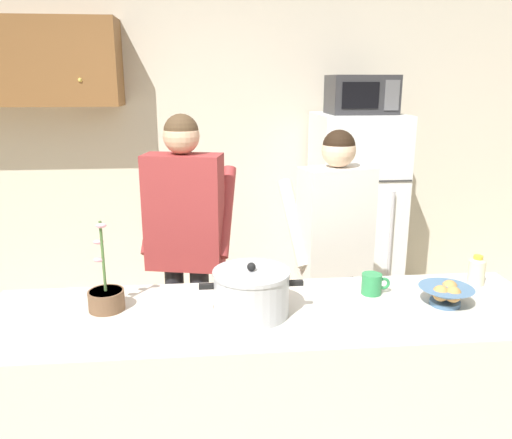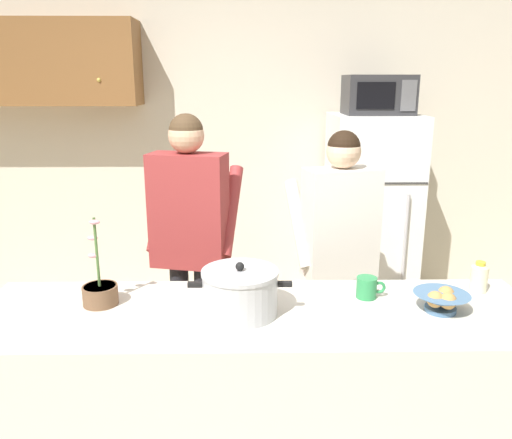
# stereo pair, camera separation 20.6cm
# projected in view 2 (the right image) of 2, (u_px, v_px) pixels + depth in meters

# --- Properties ---
(back_wall_unit) EXTENTS (6.00, 0.48, 2.60)m
(back_wall_unit) POSITION_uv_depth(u_px,v_px,m) (225.00, 138.00, 4.21)
(back_wall_unit) COLOR beige
(back_wall_unit) RESTS_ON ground
(kitchen_island) EXTENTS (2.39, 0.68, 0.92)m
(kitchen_island) POSITION_uv_depth(u_px,v_px,m) (258.00, 406.00, 2.27)
(kitchen_island) COLOR silver
(kitchen_island) RESTS_ON ground
(refrigerator) EXTENTS (0.64, 0.68, 1.61)m
(refrigerator) POSITION_uv_depth(u_px,v_px,m) (370.00, 220.00, 3.98)
(refrigerator) COLOR white
(refrigerator) RESTS_ON ground
(microwave) EXTENTS (0.48, 0.37, 0.28)m
(microwave) POSITION_uv_depth(u_px,v_px,m) (378.00, 95.00, 3.71)
(microwave) COLOR #2D2D30
(microwave) RESTS_ON refrigerator
(person_near_pot) EXTENTS (0.58, 0.50, 1.69)m
(person_near_pot) POSITION_uv_depth(u_px,v_px,m) (190.00, 225.00, 2.93)
(person_near_pot) COLOR black
(person_near_pot) RESTS_ON ground
(person_by_sink) EXTENTS (0.56, 0.50, 1.60)m
(person_by_sink) POSITION_uv_depth(u_px,v_px,m) (339.00, 238.00, 2.90)
(person_by_sink) COLOR #726656
(person_by_sink) RESTS_ON ground
(cooking_pot) EXTENTS (0.43, 0.32, 0.23)m
(cooking_pot) POSITION_uv_depth(u_px,v_px,m) (240.00, 292.00, 2.11)
(cooking_pot) COLOR silver
(cooking_pot) RESTS_ON kitchen_island
(coffee_mug) EXTENTS (0.13, 0.09, 0.10)m
(coffee_mug) POSITION_uv_depth(u_px,v_px,m) (367.00, 288.00, 2.28)
(coffee_mug) COLOR #2D8C4C
(coffee_mug) RESTS_ON kitchen_island
(bread_bowl) EXTENTS (0.23, 0.23, 0.10)m
(bread_bowl) POSITION_uv_depth(u_px,v_px,m) (442.00, 300.00, 2.14)
(bread_bowl) COLOR #4C7299
(bread_bowl) RESTS_ON kitchen_island
(bottle_near_edge) EXTENTS (0.08, 0.08, 0.14)m
(bottle_near_edge) POSITION_uv_depth(u_px,v_px,m) (479.00, 277.00, 2.34)
(bottle_near_edge) COLOR beige
(bottle_near_edge) RESTS_ON kitchen_island
(potted_orchid) EXTENTS (0.15, 0.15, 0.39)m
(potted_orchid) POSITION_uv_depth(u_px,v_px,m) (100.00, 292.00, 2.20)
(potted_orchid) COLOR brown
(potted_orchid) RESTS_ON kitchen_island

